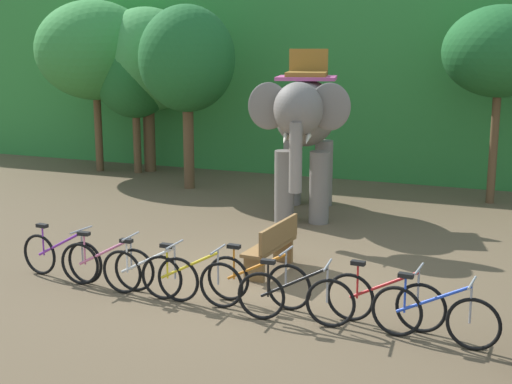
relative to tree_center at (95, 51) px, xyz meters
name	(u,v)px	position (x,y,z in m)	size (l,w,h in m)	color
ground_plane	(250,281)	(8.49, -7.87, -3.70)	(80.00, 80.00, 0.00)	brown
foliage_hedge	(403,77)	(8.49, 4.55, -0.84)	(36.00, 6.00, 5.72)	#338438
tree_center	(95,51)	(0.00, 0.00, 0.00)	(3.56, 3.56, 5.21)	brown
tree_far_right	(135,70)	(1.28, 0.17, -0.57)	(2.54, 2.54, 4.59)	brown
tree_far_left	(147,60)	(1.48, 0.57, -0.29)	(3.25, 3.25, 5.00)	brown
tree_center_left	(187,60)	(3.87, -1.34, -0.22)	(2.58, 2.58, 4.93)	brown
tree_center_right	(500,52)	(11.69, -0.11, 0.00)	(2.74, 2.74, 4.81)	brown
elephant	(305,121)	(7.84, -3.23, -1.50)	(2.51, 4.25, 3.78)	slate
bike_purple	(62,257)	(5.52, -8.98, -3.32)	(1.71, 0.52, 0.92)	black
bike_pink	(107,265)	(6.48, -9.07, -3.32)	(1.71, 0.52, 0.92)	black
bike_white	(149,274)	(7.35, -9.19, -3.32)	(1.71, 0.52, 0.92)	black
bike_yellow	(191,279)	(8.06, -9.18, -3.32)	(1.71, 0.52, 0.92)	black
bike_orange	(258,281)	(9.03, -8.84, -3.32)	(1.71, 0.52, 0.92)	black
bike_black	(295,297)	(9.78, -9.30, -3.32)	(1.71, 0.52, 0.92)	black
bike_red	(385,300)	(10.97, -8.93, -3.32)	(1.71, 0.52, 0.92)	black
bike_blue	(434,315)	(11.69, -9.23, -3.32)	(1.71, 0.52, 0.92)	black
wooden_bench	(273,245)	(8.65, -7.26, -3.22)	(0.49, 1.52, 0.89)	brown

